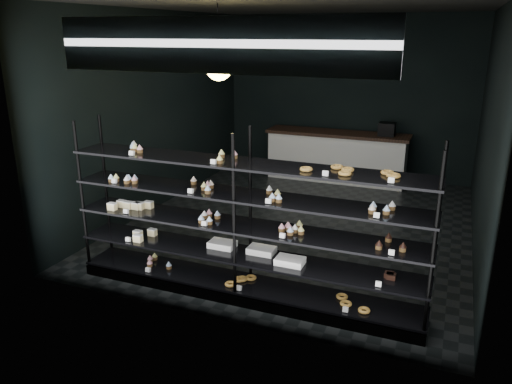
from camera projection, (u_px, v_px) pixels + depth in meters
room at (304, 121)px, 7.37m from camera, size 5.01×6.01×3.20m
display_shelf at (241, 244)px, 5.49m from camera, size 4.00×0.50×1.91m
signage at (212, 45)px, 4.44m from camera, size 3.30×0.05×0.50m
pendant_lamp at (219, 68)px, 5.99m from camera, size 0.31×0.31×0.89m
service_counter at (337, 156)px, 9.93m from camera, size 2.79×0.65×1.23m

